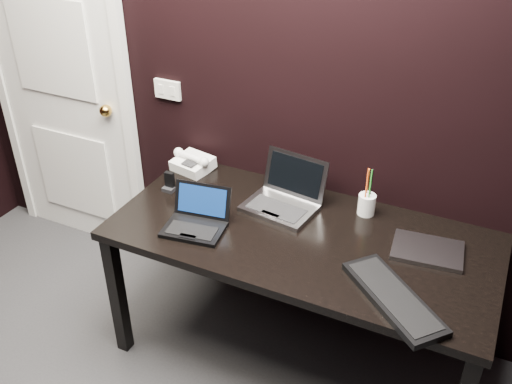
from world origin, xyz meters
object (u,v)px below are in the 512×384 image
at_px(netbook, 196,221).
at_px(silver_laptop, 284,199).
at_px(pen_cup, 367,204).
at_px(closed_laptop, 427,250).
at_px(desk_phone, 193,163).
at_px(ext_keyboard, 393,298).
at_px(mobile_phone, 169,184).
at_px(desk, 301,247).
at_px(door, 60,82).

relative_size(netbook, silver_laptop, 0.83).
bearing_deg(pen_cup, closed_laptop, -28.45).
xyz_separation_m(silver_laptop, desk_phone, (-0.57, 0.12, -0.00)).
height_order(ext_keyboard, mobile_phone, mobile_phone).
distance_m(silver_laptop, pen_cup, 0.39).
distance_m(desk, ext_keyboard, 0.54).
bearing_deg(closed_laptop, ext_keyboard, -99.14).
xyz_separation_m(desk_phone, pen_cup, (0.94, -0.01, 0.01)).
height_order(netbook, desk_phone, netbook).
distance_m(door, silver_laptop, 1.53).
bearing_deg(desk, door, 167.18).
bearing_deg(desk, pen_cup, 52.72).
bearing_deg(closed_laptop, desk_phone, 171.83).
xyz_separation_m(mobile_phone, pen_cup, (0.94, 0.22, 0.02)).
bearing_deg(desk_phone, door, 174.41).
bearing_deg(desk_phone, closed_laptop, -8.17).
xyz_separation_m(door, netbook, (1.21, -0.54, -0.27)).
xyz_separation_m(silver_laptop, closed_laptop, (0.69, -0.06, -0.03)).
bearing_deg(mobile_phone, desk_phone, 90.82).
distance_m(desk, pen_cup, 0.37).
relative_size(desk, mobile_phone, 17.26).
height_order(door, silver_laptop, door).
height_order(desk, pen_cup, pen_cup).
bearing_deg(closed_laptop, desk, -168.87).
distance_m(closed_laptop, mobile_phone, 1.26).
distance_m(netbook, closed_laptop, 1.01).
relative_size(door, silver_laptop, 5.95).
distance_m(desk, closed_laptop, 0.55).
height_order(closed_laptop, mobile_phone, mobile_phone).
height_order(ext_keyboard, closed_laptop, ext_keyboard).
bearing_deg(pen_cup, silver_laptop, -163.53).
relative_size(closed_laptop, desk_phone, 1.32).
height_order(silver_laptop, closed_laptop, silver_laptop).
xyz_separation_m(door, desk, (1.65, -0.38, -0.38)).
bearing_deg(mobile_phone, door, 161.00).
relative_size(desk, netbook, 5.71).
relative_size(closed_laptop, mobile_phone, 3.18).
relative_size(door, desk, 1.26).
relative_size(netbook, closed_laptop, 0.95).
bearing_deg(pen_cup, ext_keyboard, -63.68).
distance_m(closed_laptop, pen_cup, 0.37).
xyz_separation_m(closed_laptop, desk_phone, (-1.26, 0.18, 0.03)).
relative_size(door, mobile_phone, 21.72).
relative_size(ext_keyboard, closed_laptop, 1.50).
bearing_deg(netbook, ext_keyboard, -5.73).
height_order(netbook, silver_laptop, silver_laptop).
relative_size(door, ext_keyboard, 4.55).
bearing_deg(pen_cup, desk_phone, 179.52).
bearing_deg(mobile_phone, pen_cup, 13.18).
distance_m(door, desk_phone, 0.96).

